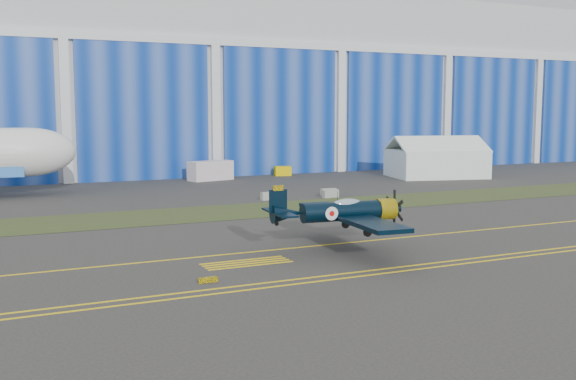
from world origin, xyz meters
name	(u,v)px	position (x,y,z in m)	size (l,w,h in m)	color
ground	(401,225)	(0.00, 0.00, 0.00)	(260.00, 260.00, 0.00)	#373532
grass_median	(325,205)	(0.00, 14.00, 0.02)	(260.00, 10.00, 0.02)	#475128
hangar	(174,84)	(0.00, 71.79, 14.96)	(220.00, 45.70, 30.00)	silver
taxiway_centreline	(436,234)	(0.00, -5.00, 0.01)	(200.00, 0.20, 0.02)	yellow
edge_line_near	(521,257)	(0.00, -14.50, 0.01)	(80.00, 0.20, 0.02)	yellow
edge_line_far	(511,254)	(0.00, -13.50, 0.01)	(80.00, 0.20, 0.02)	yellow
hold_short_ladder	(246,263)	(-18.00, -8.10, 0.01)	(6.00, 2.40, 0.02)	yellow
guard_board_left	(208,280)	(-22.00, -12.00, 0.17)	(1.20, 0.15, 0.35)	yellow
warbird	(342,211)	(-10.35, -7.43, 2.90)	(12.63, 14.76, 4.09)	black
tent	(436,156)	(30.48, 34.49, 3.19)	(15.73, 13.02, 6.39)	white
shipping_container	(211,171)	(-2.47, 44.77, 1.42)	(6.53, 2.61, 2.83)	silver
tug	(283,171)	(10.12, 46.70, 0.74)	(2.53, 1.58, 1.48)	#E7C800
barrier_a	(269,196)	(-3.63, 20.77, 0.45)	(2.00, 0.60, 0.90)	#969F8F
barrier_b	(329,192)	(4.24, 21.00, 0.45)	(2.00, 0.60, 0.90)	#989890
barrier_c	(331,194)	(3.75, 19.60, 0.45)	(2.00, 0.60, 0.90)	gray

